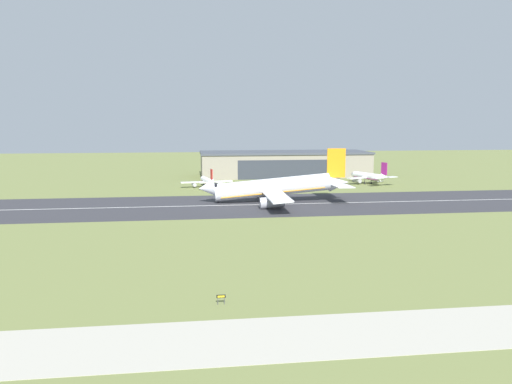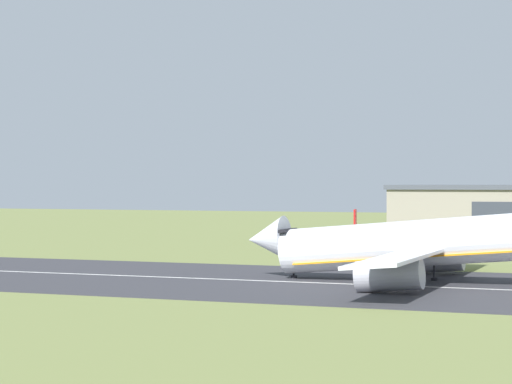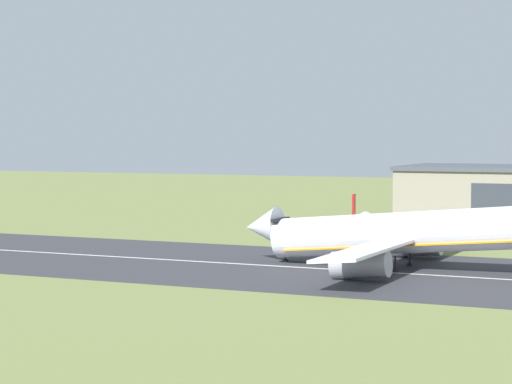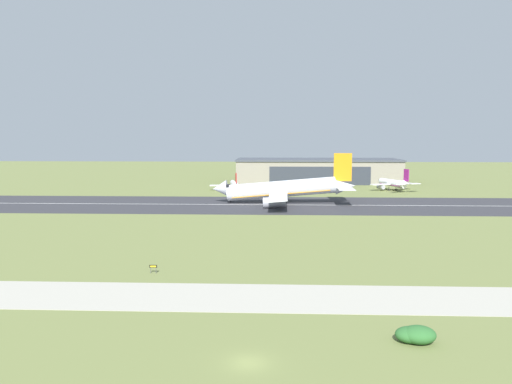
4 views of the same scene
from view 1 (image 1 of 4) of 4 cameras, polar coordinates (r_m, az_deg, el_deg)
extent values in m
plane|color=olive|center=(103.34, 5.43, -6.93)|extent=(717.28, 717.28, 0.00)
cube|color=#333338|center=(162.14, 0.61, -1.45)|extent=(477.28, 44.89, 0.06)
cube|color=silver|center=(162.14, 0.61, -1.44)|extent=(429.55, 0.70, 0.01)
cube|color=#B2AD9E|center=(67.39, 13.25, -15.35)|extent=(357.96, 13.12, 0.05)
cube|color=gray|center=(250.35, 3.23, 3.15)|extent=(82.48, 28.99, 11.29)
cube|color=#424751|center=(249.92, 3.25, 4.54)|extent=(83.48, 29.99, 0.90)
cube|color=#2D333D|center=(236.23, 3.89, 2.58)|extent=(49.49, 0.12, 9.03)
cylinder|color=silver|center=(166.35, 1.89, 0.58)|extent=(38.98, 6.42, 9.03)
cone|color=silver|center=(164.57, -5.67, 0.46)|extent=(5.77, 5.88, 6.20)
cone|color=silver|center=(171.03, 9.45, 1.03)|extent=(7.44, 5.33, 5.77)
cube|color=black|center=(164.50, -4.68, 0.88)|extent=(1.21, 4.93, 0.53)
cube|color=orange|center=(166.56, 1.88, 0.03)|extent=(34.66, 6.06, 3.14)
cube|color=silver|center=(180.96, 0.95, 0.85)|extent=(6.48, 24.02, 0.91)
cylinder|color=#A8A8B2|center=(179.19, 0.64, 0.12)|extent=(7.85, 3.71, 4.21)
cube|color=silver|center=(151.83, 2.42, -0.52)|extent=(6.48, 24.02, 0.91)
cylinder|color=#A8A8B2|center=(153.83, 1.86, -1.18)|extent=(7.85, 3.71, 4.21)
cube|color=orange|center=(170.08, 9.16, 3.29)|extent=(6.30, 0.38, 9.83)
cube|color=silver|center=(177.88, 8.60, 1.25)|extent=(5.65, 8.94, 0.24)
cube|color=silver|center=(163.91, 9.93, 0.66)|extent=(5.65, 8.94, 0.24)
cylinder|color=black|center=(165.24, -4.33, -0.90)|extent=(0.24, 0.24, 2.27)
cylinder|color=black|center=(165.39, -4.33, -1.22)|extent=(0.84, 0.84, 0.44)
cylinder|color=black|center=(170.27, 1.62, -0.62)|extent=(0.24, 0.24, 2.27)
cylinder|color=black|center=(170.40, 1.62, -0.93)|extent=(0.84, 0.84, 0.44)
cylinder|color=black|center=(163.48, 1.96, -0.98)|extent=(0.24, 0.24, 2.27)
cylinder|color=black|center=(163.62, 1.96, -1.30)|extent=(0.84, 0.84, 0.44)
cylinder|color=white|center=(222.50, 12.66, 1.77)|extent=(9.12, 17.08, 3.05)
cone|color=white|center=(229.98, 11.01, 2.01)|extent=(3.84, 3.67, 3.05)
cone|color=white|center=(214.83, 14.50, 1.65)|extent=(3.89, 4.40, 2.74)
cube|color=black|center=(228.77, 11.26, 2.13)|extent=(2.81, 1.97, 0.44)
cube|color=#991E7A|center=(222.58, 12.65, 1.56)|extent=(8.35, 15.43, 0.20)
cube|color=white|center=(226.75, 13.71, 1.72)|extent=(9.18, 5.84, 0.40)
cylinder|color=#A8A8B2|center=(226.82, 13.47, 1.42)|extent=(3.21, 4.38, 1.89)
cube|color=white|center=(218.95, 11.44, 1.57)|extent=(9.18, 5.84, 0.40)
cylinder|color=#A8A8B2|center=(219.96, 11.47, 1.29)|extent=(3.21, 4.38, 1.89)
cube|color=#991E7A|center=(214.88, 14.43, 2.61)|extent=(1.47, 3.19, 5.18)
cube|color=white|center=(217.60, 15.21, 1.67)|extent=(5.40, 4.41, 0.24)
cube|color=white|center=(212.32, 13.72, 1.58)|extent=(5.40, 4.41, 0.24)
cylinder|color=black|center=(228.28, 11.41, 1.35)|extent=(0.24, 0.24, 1.82)
cylinder|color=black|center=(228.36, 11.40, 1.17)|extent=(0.84, 0.84, 0.44)
cylinder|color=black|center=(223.86, 13.01, 1.17)|extent=(0.24, 0.24, 1.82)
cylinder|color=black|center=(223.94, 13.01, 1.00)|extent=(0.84, 0.84, 0.44)
cylinder|color=black|center=(221.44, 12.31, 1.12)|extent=(0.24, 0.24, 1.82)
cylinder|color=black|center=(221.52, 12.31, 0.94)|extent=(0.84, 0.84, 0.44)
cylinder|color=white|center=(206.49, -5.63, 1.29)|extent=(5.15, 15.15, 2.53)
cone|color=white|center=(214.86, -6.11, 1.54)|extent=(2.89, 2.69, 2.53)
cone|color=white|center=(197.72, -5.08, 1.14)|extent=(2.78, 3.39, 2.27)
cube|color=black|center=(213.59, -6.05, 1.64)|extent=(2.31, 1.47, 0.44)
cube|color=red|center=(206.57, -5.62, 1.10)|extent=(4.76, 13.66, 0.20)
cube|color=white|center=(208.18, -4.02, 1.24)|extent=(9.81, 4.09, 0.40)
cylinder|color=#A8A8B2|center=(208.59, -4.25, 0.96)|extent=(2.13, 3.51, 1.57)
cube|color=white|center=(205.66, -7.28, 1.11)|extent=(9.81, 4.09, 0.40)
cylinder|color=#A8A8B2|center=(206.40, -7.09, 0.85)|extent=(2.13, 3.51, 1.57)
cube|color=red|center=(197.84, -5.11, 2.00)|extent=(0.77, 2.76, 4.30)
cube|color=white|center=(198.51, -4.18, 1.15)|extent=(4.23, 3.06, 0.24)
cube|color=white|center=(197.11, -5.98, 1.08)|extent=(4.23, 3.06, 0.24)
cylinder|color=black|center=(212.82, -5.98, 0.94)|extent=(0.24, 0.24, 1.45)
cylinder|color=black|center=(212.88, -5.97, 0.81)|extent=(0.84, 0.84, 0.44)
cylinder|color=black|center=(206.86, -5.20, 0.75)|extent=(0.24, 0.24, 1.45)
cylinder|color=black|center=(206.92, -5.19, 0.61)|extent=(0.84, 0.84, 0.44)
cylinder|color=black|center=(206.22, -6.02, 0.72)|extent=(0.24, 0.24, 1.45)
cylinder|color=black|center=(206.29, -6.02, 0.58)|extent=(0.84, 0.84, 0.44)
cylinder|color=#4C4C51|center=(74.85, -4.38, -12.36)|extent=(0.10, 0.10, 1.01)
cylinder|color=#4C4C51|center=(74.90, -3.64, -12.33)|extent=(0.10, 0.10, 1.01)
cube|color=black|center=(74.62, -4.02, -11.81)|extent=(1.35, 0.12, 0.47)
cube|color=yellow|center=(74.56, -4.01, -11.83)|extent=(1.02, 0.02, 0.28)
camera|label=2|loc=(65.57, 43.87, -6.55)|focal=70.00mm
camera|label=3|loc=(71.00, 58.49, -2.14)|focal=70.00mm
camera|label=4|loc=(29.21, 110.09, -7.97)|focal=35.00mm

